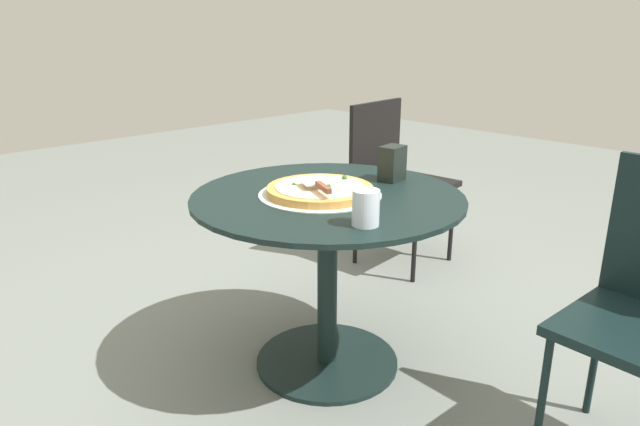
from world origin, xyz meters
The scene contains 7 objects.
ground_plane centered at (0.00, 0.00, 0.00)m, with size 10.00×10.00×0.00m, color slate.
patio_table centered at (0.00, 0.00, 0.49)m, with size 0.97×0.97×0.69m.
pizza_on_tray centered at (0.02, 0.02, 0.70)m, with size 0.44×0.44×0.05m.
pizza_server centered at (-0.03, 0.07, 0.74)m, with size 0.21×0.13×0.02m.
drinking_cup centered at (-0.31, 0.15, 0.74)m, with size 0.08×0.08×0.11m, color silver.
napkin_dispenser centered at (-0.03, -0.32, 0.76)m, with size 0.10×0.07×0.13m, color black.
patio_chair_near centered at (0.50, -1.01, 0.51)m, with size 0.47×0.47×0.87m.
Camera 1 is at (-1.38, 1.38, 1.27)m, focal length 32.18 mm.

